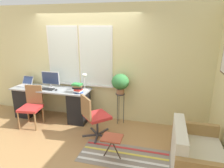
{
  "coord_description": "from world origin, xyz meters",
  "views": [
    {
      "loc": [
        1.79,
        -3.75,
        2.23
      ],
      "look_at": [
        0.75,
        0.15,
        1.04
      ],
      "focal_mm": 32.0,
      "sensor_mm": 36.0,
      "label": 1
    }
  ],
  "objects_px": {
    "plant_stand": "(120,99)",
    "folding_stool": "(112,140)",
    "book_stack": "(78,88)",
    "desk_chair_wooden": "(32,105)",
    "desk_lamp": "(84,78)",
    "monitor": "(51,79)",
    "keyboard": "(47,89)",
    "mouse": "(56,90)",
    "office_chair_swivel": "(94,115)",
    "potted_plant": "(120,82)",
    "couch_loveseat": "(195,160)",
    "laptop": "(26,84)"
  },
  "relations": [
    {
      "from": "plant_stand",
      "to": "folding_stool",
      "type": "xyz_separation_m",
      "value": [
        0.16,
        -1.32,
        -0.24
      ]
    },
    {
      "from": "book_stack",
      "to": "desk_chair_wooden",
      "type": "relative_size",
      "value": 0.26
    },
    {
      "from": "desk_lamp",
      "to": "book_stack",
      "type": "distance_m",
      "value": 0.3
    },
    {
      "from": "monitor",
      "to": "plant_stand",
      "type": "height_order",
      "value": "monitor"
    },
    {
      "from": "monitor",
      "to": "plant_stand",
      "type": "xyz_separation_m",
      "value": [
        1.72,
        0.08,
        -0.37
      ]
    },
    {
      "from": "monitor",
      "to": "keyboard",
      "type": "height_order",
      "value": "monitor"
    },
    {
      "from": "mouse",
      "to": "desk_chair_wooden",
      "type": "height_order",
      "value": "desk_chair_wooden"
    },
    {
      "from": "folding_stool",
      "to": "keyboard",
      "type": "bearing_deg",
      "value": 150.63
    },
    {
      "from": "office_chair_swivel",
      "to": "desk_chair_wooden",
      "type": "bearing_deg",
      "value": 39.67
    },
    {
      "from": "desk_chair_wooden",
      "to": "potted_plant",
      "type": "bearing_deg",
      "value": 9.69
    },
    {
      "from": "couch_loveseat",
      "to": "plant_stand",
      "type": "distance_m",
      "value": 2.07
    },
    {
      "from": "desk_lamp",
      "to": "folding_stool",
      "type": "height_order",
      "value": "desk_lamp"
    },
    {
      "from": "mouse",
      "to": "couch_loveseat",
      "type": "bearing_deg",
      "value": -20.94
    },
    {
      "from": "mouse",
      "to": "potted_plant",
      "type": "height_order",
      "value": "potted_plant"
    },
    {
      "from": "monitor",
      "to": "keyboard",
      "type": "xyz_separation_m",
      "value": [
        -0.0,
        -0.18,
        -0.2
      ]
    },
    {
      "from": "office_chair_swivel",
      "to": "book_stack",
      "type": "bearing_deg",
      "value": 4.87
    },
    {
      "from": "desk_lamp",
      "to": "book_stack",
      "type": "relative_size",
      "value": 1.72
    },
    {
      "from": "desk_lamp",
      "to": "potted_plant",
      "type": "xyz_separation_m",
      "value": [
        0.84,
        0.06,
        -0.06
      ]
    },
    {
      "from": "keyboard",
      "to": "desk_chair_wooden",
      "type": "height_order",
      "value": "desk_chair_wooden"
    },
    {
      "from": "book_stack",
      "to": "desk_chair_wooden",
      "type": "distance_m",
      "value": 1.14
    },
    {
      "from": "laptop",
      "to": "mouse",
      "type": "xyz_separation_m",
      "value": [
        0.96,
        -0.17,
        -0.03
      ]
    },
    {
      "from": "keyboard",
      "to": "desk_chair_wooden",
      "type": "xyz_separation_m",
      "value": [
        -0.21,
        -0.35,
        -0.29
      ]
    },
    {
      "from": "laptop",
      "to": "mouse",
      "type": "relative_size",
      "value": 4.56
    },
    {
      "from": "book_stack",
      "to": "office_chair_swivel",
      "type": "relative_size",
      "value": 0.26
    },
    {
      "from": "office_chair_swivel",
      "to": "plant_stand",
      "type": "distance_m",
      "value": 0.83
    },
    {
      "from": "monitor",
      "to": "potted_plant",
      "type": "bearing_deg",
      "value": 2.69
    },
    {
      "from": "laptop",
      "to": "mouse",
      "type": "height_order",
      "value": "laptop"
    },
    {
      "from": "laptop",
      "to": "keyboard",
      "type": "height_order",
      "value": "laptop"
    },
    {
      "from": "desk_chair_wooden",
      "to": "plant_stand",
      "type": "xyz_separation_m",
      "value": [
        1.93,
        0.6,
        0.12
      ]
    },
    {
      "from": "office_chair_swivel",
      "to": "couch_loveseat",
      "type": "xyz_separation_m",
      "value": [
        1.86,
        -0.67,
        -0.19
      ]
    },
    {
      "from": "keyboard",
      "to": "plant_stand",
      "type": "bearing_deg",
      "value": 8.5
    },
    {
      "from": "laptop",
      "to": "potted_plant",
      "type": "bearing_deg",
      "value": 2.51
    },
    {
      "from": "laptop",
      "to": "potted_plant",
      "type": "distance_m",
      "value": 2.44
    },
    {
      "from": "desk_lamp",
      "to": "plant_stand",
      "type": "distance_m",
      "value": 0.96
    },
    {
      "from": "desk_chair_wooden",
      "to": "folding_stool",
      "type": "relative_size",
      "value": 2.22
    },
    {
      "from": "desk_chair_wooden",
      "to": "plant_stand",
      "type": "height_order",
      "value": "desk_chair_wooden"
    },
    {
      "from": "monitor",
      "to": "mouse",
      "type": "xyz_separation_m",
      "value": [
        0.25,
        -0.2,
        -0.19
      ]
    },
    {
      "from": "desk_chair_wooden",
      "to": "plant_stand",
      "type": "distance_m",
      "value": 2.03
    },
    {
      "from": "monitor",
      "to": "mouse",
      "type": "bearing_deg",
      "value": -37.97
    },
    {
      "from": "folding_stool",
      "to": "desk_lamp",
      "type": "bearing_deg",
      "value": 128.67
    },
    {
      "from": "laptop",
      "to": "desk_chair_wooden",
      "type": "xyz_separation_m",
      "value": [
        0.5,
        -0.5,
        -0.33
      ]
    },
    {
      "from": "office_chair_swivel",
      "to": "folding_stool",
      "type": "xyz_separation_m",
      "value": [
        0.54,
        -0.58,
        -0.12
      ]
    },
    {
      "from": "keyboard",
      "to": "mouse",
      "type": "xyz_separation_m",
      "value": [
        0.25,
        -0.02,
        0.01
      ]
    },
    {
      "from": "monitor",
      "to": "mouse",
      "type": "relative_size",
      "value": 6.34
    },
    {
      "from": "keyboard",
      "to": "potted_plant",
      "type": "distance_m",
      "value": 1.75
    },
    {
      "from": "mouse",
      "to": "book_stack",
      "type": "height_order",
      "value": "book_stack"
    },
    {
      "from": "laptop",
      "to": "plant_stand",
      "type": "height_order",
      "value": "laptop"
    },
    {
      "from": "office_chair_swivel",
      "to": "potted_plant",
      "type": "xyz_separation_m",
      "value": [
        0.38,
        0.73,
        0.52
      ]
    },
    {
      "from": "plant_stand",
      "to": "potted_plant",
      "type": "xyz_separation_m",
      "value": [
        -0.0,
        -0.0,
        0.4
      ]
    },
    {
      "from": "book_stack",
      "to": "folding_stool",
      "type": "bearing_deg",
      "value": -43.67
    }
  ]
}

